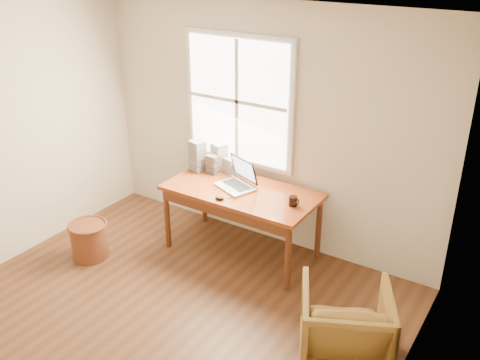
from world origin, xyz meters
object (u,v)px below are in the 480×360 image
(cd_stack_a, at_px, (219,157))
(coffee_mug, at_px, (293,201))
(armchair, at_px, (345,325))
(laptop, at_px, (235,176))
(desk, at_px, (242,191))
(wicker_stool, at_px, (89,241))

(cd_stack_a, bearing_deg, coffee_mug, -16.96)
(armchair, height_order, cd_stack_a, cd_stack_a)
(laptop, bearing_deg, cd_stack_a, 164.22)
(laptop, distance_m, coffee_mug, 0.70)
(coffee_mug, bearing_deg, cd_stack_a, 163.09)
(desk, height_order, wicker_stool, desk)
(armchair, xyz_separation_m, wicker_stool, (-2.86, -0.05, -0.13))
(desk, height_order, cd_stack_a, cd_stack_a)
(laptop, relative_size, coffee_mug, 3.89)
(wicker_stool, distance_m, coffee_mug, 2.22)
(wicker_stool, xyz_separation_m, laptop, (1.23, 0.95, 0.69))
(laptop, bearing_deg, wicker_stool, -121.09)
(armchair, bearing_deg, wicker_stool, -25.22)
(armchair, bearing_deg, coffee_mug, -69.05)
(armchair, distance_m, coffee_mug, 1.37)
(wicker_stool, height_order, cd_stack_a, cd_stack_a)
(armchair, distance_m, cd_stack_a, 2.44)
(armchair, xyz_separation_m, coffee_mug, (-0.94, 0.87, 0.47))
(coffee_mug, xyz_separation_m, cd_stack_a, (-1.10, 0.33, 0.11))
(armchair, xyz_separation_m, laptop, (-1.63, 0.90, 0.56))
(wicker_stool, distance_m, cd_stack_a, 1.66)
(armchair, relative_size, coffee_mug, 7.51)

